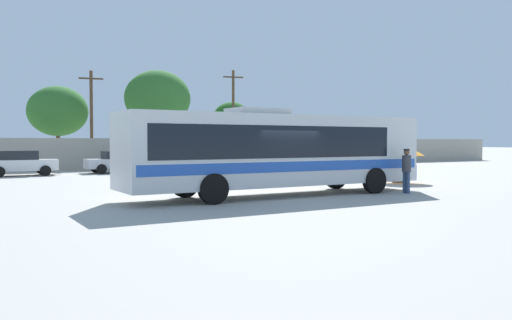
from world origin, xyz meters
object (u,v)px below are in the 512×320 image
vendor_umbrella_near_gate_orange (398,149)px  parked_car_second_white (20,163)px  roadside_tree_midright (158,98)px  roadside_tree_right (232,118)px  utility_pole_far (91,118)px  utility_pole_near (233,116)px  roadside_tree_midleft (58,111)px  parked_car_third_silver (119,161)px  coach_bus_silver_blue (276,150)px  attendant_by_bus_door (406,168)px

vendor_umbrella_near_gate_orange → parked_car_second_white: (-16.47, 15.08, -0.91)m
roadside_tree_midright → roadside_tree_right: size_ratio=1.36×
utility_pole_far → roadside_tree_midright: size_ratio=0.94×
vendor_umbrella_near_gate_orange → utility_pole_near: bearing=86.0°
utility_pole_near → roadside_tree_midleft: utility_pole_near is taller
parked_car_third_silver → utility_pole_near: (11.96, 6.83, 3.63)m
parked_car_third_silver → roadside_tree_midright: bearing=54.2°
coach_bus_silver_blue → attendant_by_bus_door: (5.18, -1.70, -0.76)m
attendant_by_bus_door → utility_pole_near: size_ratio=0.21×
parked_car_second_white → roadside_tree_midright: bearing=32.8°
utility_pole_near → roadside_tree_midright: (-6.96, 0.10, 1.26)m
coach_bus_silver_blue → utility_pole_far: 24.08m
coach_bus_silver_blue → parked_car_third_silver: coach_bus_silver_blue is taller
roadside_tree_midleft → parked_car_second_white: bearing=-111.2°
parked_car_third_silver → roadside_tree_right: size_ratio=0.71×
parked_car_second_white → utility_pole_near: 19.66m
utility_pole_near → vendor_umbrella_near_gate_orange: bearing=-94.0°
parked_car_second_white → utility_pole_near: bearing=21.3°
vendor_umbrella_near_gate_orange → roadside_tree_right: size_ratio=0.44×
vendor_umbrella_near_gate_orange → parked_car_second_white: vendor_umbrella_near_gate_orange is taller
parked_car_third_silver → roadside_tree_midright: (5.01, 6.94, 4.89)m
attendant_by_bus_door → parked_car_third_silver: attendant_by_bus_door is taller
parked_car_second_white → roadside_tree_midleft: 10.23m
roadside_tree_midright → vendor_umbrella_near_gate_orange: bearing=-76.3°
vendor_umbrella_near_gate_orange → utility_pole_far: utility_pole_far is taller
utility_pole_near → utility_pole_far: bearing=-176.7°
attendant_by_bus_door → parked_car_second_white: 23.18m
vendor_umbrella_near_gate_orange → attendant_by_bus_door: bearing=-130.6°
parked_car_second_white → roadside_tree_midright: 14.02m
parked_car_second_white → roadside_tree_midleft: bearing=68.8°
coach_bus_silver_blue → vendor_umbrella_near_gate_orange: size_ratio=4.83×
coach_bus_silver_blue → roadside_tree_midright: (3.37, 24.71, 3.87)m
parked_car_third_silver → utility_pole_near: bearing=29.7°
vendor_umbrella_near_gate_orange → utility_pole_far: (-10.94, 21.39, 2.21)m
attendant_by_bus_door → roadside_tree_right: roadside_tree_right is taller
coach_bus_silver_blue → roadside_tree_right: bearing=67.2°
roadside_tree_midleft → roadside_tree_right: (15.80, 1.00, -0.16)m
parked_car_third_silver → roadside_tree_midright: roadside_tree_midright is taller
parked_car_second_white → utility_pole_far: 8.95m
vendor_umbrella_near_gate_orange → utility_pole_far: bearing=117.1°
attendant_by_bus_door → parked_car_third_silver: (-6.81, 19.48, -0.26)m
parked_car_second_white → coach_bus_silver_blue: bearing=-66.4°
vendor_umbrella_near_gate_orange → utility_pole_far: 24.12m
utility_pole_far → parked_car_third_silver: bearing=-85.1°
attendant_by_bus_door → utility_pole_near: 27.02m
utility_pole_far → roadside_tree_midright: (5.53, 0.82, 1.73)m
parked_car_second_white → parked_car_third_silver: parked_car_second_white is taller
utility_pole_far → roadside_tree_right: (13.73, 3.59, 0.39)m
parked_car_second_white → roadside_tree_right: (19.25, 9.90, 3.52)m
vendor_umbrella_near_gate_orange → roadside_tree_right: roadside_tree_right is taller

